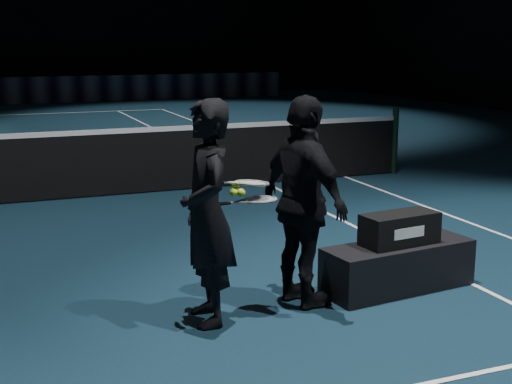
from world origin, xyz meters
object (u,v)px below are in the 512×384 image
Objects in this scene: racket_bag at (400,229)px; player_b at (304,203)px; racket_upper at (252,183)px; player_a at (207,213)px; player_bench at (398,267)px; racket_lower at (260,200)px; tennis_balls at (237,190)px.

player_b reaches higher than racket_bag.
racket_bag is 1.48m from racket_upper.
player_a is at bearing -178.29° from racket_upper.
player_bench is 1.53m from racket_lower.
player_a is 0.45m from racket_upper.
racket_lower is at bearing 97.50° from player_a.
tennis_balls is at bearing 81.69° from player_b.
racket_lower is at bearing 2.34° from tennis_balls.
racket_lower is 1.00× the size of racket_upper.
racket_lower reaches higher than player_bench.
racket_lower is at bearing 82.17° from player_b.
player_b is 0.62m from tennis_balls.
player_a reaches higher than racket_lower.
player_b is 0.41m from racket_lower.
player_b is (-0.94, -0.02, 0.32)m from racket_bag.
racket_bag is at bearing -7.50° from racket_upper.
player_bench is 0.35m from racket_bag.
racket_upper reaches higher than player_bench.
tennis_balls is at bearing 175.25° from player_bench.
player_a is at bearing 82.17° from player_b.
racket_bag is at bearing -100.57° from player_b.
racket_bag is at bearing -1.92° from racket_lower.
player_b is at bearing 174.37° from racket_bag.
player_a is 2.58× the size of racket_lower.
player_bench is 0.79× the size of player_b.
racket_upper reaches higher than racket_bag.
racket_upper reaches higher than racket_lower.
player_a reaches higher than racket_upper.
player_a is at bearing 175.67° from player_bench.
player_bench is at bearing -7.50° from racket_upper.
player_bench is 2.00× the size of racket_bag.
player_bench is 2.05× the size of racket_upper.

